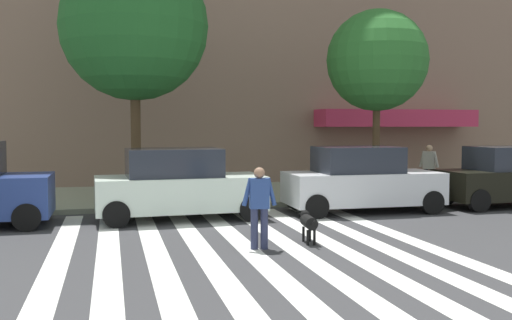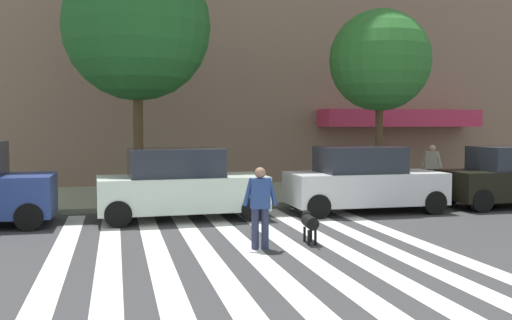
# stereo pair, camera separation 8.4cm
# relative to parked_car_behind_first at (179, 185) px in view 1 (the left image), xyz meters

# --- Properties ---
(ground_plane) EXTENTS (160.00, 160.00, 0.00)m
(ground_plane) POSITION_rel_parked_car_behind_first_xyz_m (1.40, -5.83, -0.90)
(ground_plane) COLOR #353538
(sidewalk_far) EXTENTS (80.00, 6.00, 0.15)m
(sidewalk_far) POSITION_rel_parked_car_behind_first_xyz_m (1.40, 4.49, -0.83)
(sidewalk_far) COLOR gray
(sidewalk_far) RESTS_ON ground_plane
(crosswalk_stripes) EXTENTS (7.65, 14.03, 0.01)m
(crosswalk_stripes) POSITION_rel_parked_car_behind_first_xyz_m (0.91, -5.83, -0.90)
(crosswalk_stripes) COLOR silver
(crosswalk_stripes) RESTS_ON ground_plane
(parked_car_behind_first) EXTENTS (4.41, 2.11, 1.86)m
(parked_car_behind_first) POSITION_rel_parked_car_behind_first_xyz_m (0.00, 0.00, 0.00)
(parked_car_behind_first) COLOR silver
(parked_car_behind_first) RESTS_ON ground_plane
(parked_car_third_in_line) EXTENTS (4.36, 1.94, 1.86)m
(parked_car_third_in_line) POSITION_rel_parked_car_behind_first_xyz_m (5.18, 0.00, -0.01)
(parked_car_third_in_line) COLOR silver
(parked_car_third_in_line) RESTS_ON ground_plane
(street_tree_nearest) EXTENTS (4.47, 4.47, 7.53)m
(street_tree_nearest) POSITION_rel_parked_car_behind_first_xyz_m (-0.96, 2.90, 4.53)
(street_tree_nearest) COLOR #4C3823
(street_tree_nearest) RESTS_ON sidewalk_far
(street_tree_middle) EXTENTS (3.32, 3.32, 6.10)m
(street_tree_middle) POSITION_rel_parked_car_behind_first_xyz_m (6.80, 2.46, 3.67)
(street_tree_middle) COLOR #4C3823
(street_tree_middle) RESTS_ON sidewalk_far
(pedestrian_dog_walker) EXTENTS (0.71, 0.28, 1.64)m
(pedestrian_dog_walker) POSITION_rel_parked_car_behind_first_xyz_m (1.14, -4.08, 0.03)
(pedestrian_dog_walker) COLOR #282D4C
(pedestrian_dog_walker) RESTS_ON ground_plane
(dog_on_leash) EXTENTS (0.31, 0.96, 0.65)m
(dog_on_leash) POSITION_rel_parked_car_behind_first_xyz_m (2.29, -3.73, -0.46)
(dog_on_leash) COLOR black
(dog_on_leash) RESTS_ON ground_plane
(pedestrian_bystander) EXTENTS (0.52, 0.59, 1.64)m
(pedestrian_bystander) POSITION_rel_parked_car_behind_first_xyz_m (8.88, 2.64, 0.18)
(pedestrian_bystander) COLOR black
(pedestrian_bystander) RESTS_ON sidewalk_far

